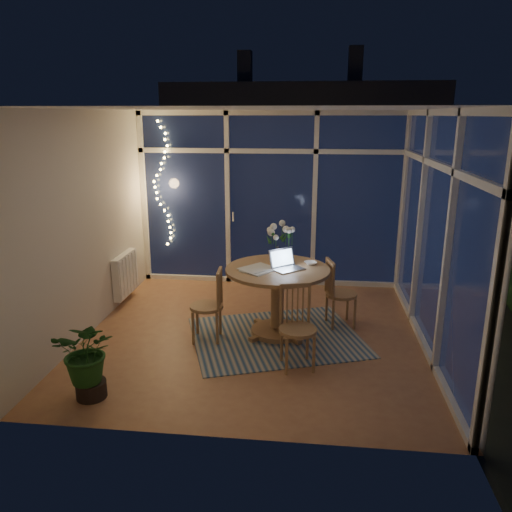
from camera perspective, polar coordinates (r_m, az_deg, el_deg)
name	(u,v)px	position (r m, az deg, el deg)	size (l,w,h in m)	color
floor	(256,334)	(6.06, 0.01, -8.96)	(4.00, 4.00, 0.00)	#9C6144
ceiling	(256,109)	(5.50, 0.01, 16.47)	(4.00, 4.00, 0.00)	silver
wall_back	(271,200)	(7.59, 1.73, 6.44)	(4.00, 0.04, 2.60)	silver
wall_front	(226,288)	(3.73, -3.48, -3.63)	(4.00, 0.04, 2.60)	silver
wall_left	(87,225)	(6.18, -18.77, 3.43)	(0.04, 4.00, 2.60)	silver
wall_right	(439,233)	(5.77, 20.19, 2.44)	(0.04, 4.00, 2.60)	silver
window_wall_back	(271,200)	(7.55, 1.70, 6.39)	(4.00, 0.10, 2.60)	white
window_wall_right	(435,233)	(5.76, 19.80, 2.46)	(0.10, 4.00, 2.60)	white
radiator	(125,274)	(7.18, -14.72, -2.02)	(0.10, 0.70, 0.58)	white
fairy_lights	(162,184)	(7.75, -10.70, 8.06)	(0.24, 0.10, 1.85)	#FCD264
garden_patio	(305,240)	(10.78, 5.67, 1.83)	(12.00, 6.00, 0.10)	black
garden_fence	(284,192)	(11.10, 3.25, 7.34)	(11.00, 0.08, 1.80)	#392614
neighbour_roof	(303,128)	(13.97, 5.35, 14.40)	(7.00, 3.00, 2.20)	#2F3138
garden_shrubs	(234,232)	(9.21, -2.54, 2.73)	(0.90, 0.90, 0.90)	black
rug	(276,337)	(5.98, 2.32, -9.22)	(1.93, 1.54, 0.01)	#B3A992
dining_table	(277,302)	(5.92, 2.44, -5.24)	(1.21, 1.21, 0.83)	olive
chair_left	(206,305)	(5.79, -5.69, -5.57)	(0.40, 0.40, 0.87)	olive
chair_right	(341,293)	(6.23, 9.72, -4.14)	(0.40, 0.40, 0.87)	olive
chair_front	(298,328)	(5.16, 4.81, -8.19)	(0.41, 0.41, 0.89)	olive
laptop	(288,259)	(5.70, 3.71, -0.40)	(0.34, 0.29, 0.25)	silver
flower_vase	(278,253)	(6.02, 2.50, 0.34)	(0.20, 0.20, 0.21)	white
bowl	(311,263)	(5.95, 6.25, -0.80)	(0.15, 0.15, 0.04)	white
newspapers	(258,269)	(5.73, 0.22, -1.45)	(0.38, 0.29, 0.02)	silver
phone	(290,272)	(5.65, 3.89, -1.81)	(0.10, 0.05, 0.01)	black
potted_plant	(88,360)	(4.90, -18.61, -11.21)	(0.54, 0.47, 0.76)	#1B4B1A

